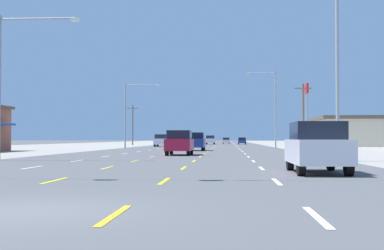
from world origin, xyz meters
name	(u,v)px	position (x,y,z in m)	size (l,w,h in m)	color
ground_plane	(201,148)	(0.00, 66.00, 0.00)	(572.00, 572.00, 0.00)	#4C4C4F
lot_apron_left	(28,148)	(-24.75, 66.00, 0.00)	(28.00, 440.00, 0.01)	gray
lot_apron_right	(381,148)	(24.75, 66.00, 0.00)	(28.00, 440.00, 0.01)	gray
lane_markings	(210,145)	(0.00, 104.50, 0.01)	(10.64, 227.60, 0.01)	white
signal_span_wire	(117,28)	(0.18, 7.24, 4.89)	(26.60, 0.52, 8.55)	brown
suv_far_right_nearest	(317,147)	(7.20, 11.40, 1.03)	(1.98, 4.90, 1.98)	silver
suv_center_turn_near	(180,142)	(-0.11, 33.41, 1.03)	(1.98, 4.90, 1.98)	maroon
suv_center_turn_mid	(196,141)	(0.24, 49.27, 1.03)	(1.98, 4.90, 1.98)	navy
suv_far_left_midfar	(161,140)	(-6.87, 76.59, 1.03)	(1.98, 4.90, 1.98)	silver
suv_inner_left_far	(185,140)	(-3.72, 84.97, 1.03)	(1.98, 4.90, 1.98)	silver
hatchback_far_right_farther	(242,141)	(6.96, 110.66, 0.78)	(1.72, 3.90, 1.54)	navy
suv_center_turn_farthest	(210,140)	(-0.10, 111.53, 1.03)	(1.98, 4.90, 1.98)	silver
hatchback_inner_right_distant_a	(226,141)	(3.41, 122.81, 0.78)	(1.72, 3.90, 1.54)	silver
storefront_right_row_2	(343,131)	(24.11, 86.90, 2.56)	(9.97, 17.52, 5.07)	beige
pole_sign_right_row_2	(307,100)	(14.50, 64.36, 6.58)	(0.24, 2.13, 8.77)	gray
streetlight_left_row_0	(9,74)	(-9.54, 22.16, 5.30)	(5.05, 0.26, 8.88)	gray
streetlight_right_row_0	(329,53)	(9.70, 22.16, 6.33)	(4.62, 0.26, 10.95)	gray
streetlight_left_row_1	(129,109)	(-9.57, 62.86, 5.27)	(4.89, 0.26, 8.87)	gray
streetlight_right_row_1	(273,104)	(9.77, 62.86, 5.95)	(4.07, 0.26, 10.36)	gray
utility_pole_right_row_1	(303,115)	(13.59, 61.26, 4.43)	(2.20, 0.26, 8.48)	brown
utility_pole_left_row_2	(133,124)	(-15.61, 99.66, 4.24)	(2.20, 0.26, 8.10)	brown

